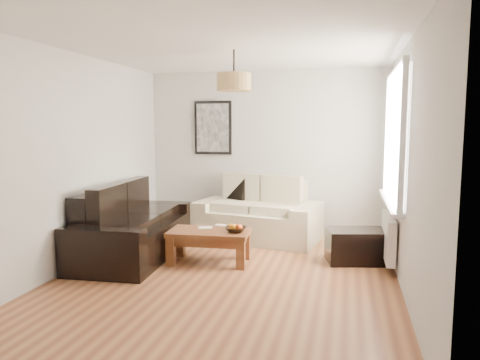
% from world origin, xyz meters
% --- Properties ---
extents(floor, '(4.50, 4.50, 0.00)m').
position_xyz_m(floor, '(0.00, 0.00, 0.00)').
color(floor, brown).
rests_on(floor, ground).
extents(ceiling, '(3.80, 4.50, 0.00)m').
position_xyz_m(ceiling, '(0.00, 0.00, 2.60)').
color(ceiling, white).
rests_on(ceiling, floor).
extents(wall_back, '(3.80, 0.04, 2.60)m').
position_xyz_m(wall_back, '(0.00, 2.25, 1.30)').
color(wall_back, silver).
rests_on(wall_back, floor).
extents(wall_front, '(3.80, 0.04, 2.60)m').
position_xyz_m(wall_front, '(0.00, -2.25, 1.30)').
color(wall_front, silver).
rests_on(wall_front, floor).
extents(wall_left, '(0.04, 4.50, 2.60)m').
position_xyz_m(wall_left, '(-1.90, 0.00, 1.30)').
color(wall_left, silver).
rests_on(wall_left, floor).
extents(wall_right, '(0.04, 4.50, 2.60)m').
position_xyz_m(wall_right, '(1.90, 0.00, 1.30)').
color(wall_right, silver).
rests_on(wall_right, floor).
extents(window_bay, '(0.14, 1.90, 1.60)m').
position_xyz_m(window_bay, '(1.86, 0.80, 1.60)').
color(window_bay, white).
rests_on(window_bay, wall_right).
extents(radiator, '(0.10, 0.90, 0.52)m').
position_xyz_m(radiator, '(1.82, 0.80, 0.38)').
color(radiator, white).
rests_on(radiator, wall_right).
extents(poster, '(0.62, 0.04, 0.87)m').
position_xyz_m(poster, '(-0.85, 2.22, 1.70)').
color(poster, black).
rests_on(poster, wall_back).
extents(pendant_shade, '(0.40, 0.40, 0.20)m').
position_xyz_m(pendant_shade, '(0.00, 0.30, 2.23)').
color(pendant_shade, tan).
rests_on(pendant_shade, ceiling).
extents(loveseat_cream, '(1.96, 1.29, 0.90)m').
position_xyz_m(loveseat_cream, '(-0.00, 1.78, 0.45)').
color(loveseat_cream, beige).
rests_on(loveseat_cream, floor).
extents(sofa_leather, '(1.13, 2.12, 0.89)m').
position_xyz_m(sofa_leather, '(-1.43, 0.51, 0.44)').
color(sofa_leather, black).
rests_on(sofa_leather, floor).
extents(coffee_table, '(1.05, 0.62, 0.41)m').
position_xyz_m(coffee_table, '(-0.37, 0.46, 0.21)').
color(coffee_table, brown).
rests_on(coffee_table, floor).
extents(ottoman, '(0.82, 0.63, 0.42)m').
position_xyz_m(ottoman, '(1.45, 0.91, 0.21)').
color(ottoman, black).
rests_on(ottoman, floor).
extents(cushion_left, '(0.40, 0.27, 0.39)m').
position_xyz_m(cushion_left, '(-0.41, 2.00, 0.76)').
color(cushion_left, black).
rests_on(cushion_left, loveseat_cream).
extents(cushion_right, '(0.40, 0.16, 0.39)m').
position_xyz_m(cushion_right, '(0.37, 2.00, 0.76)').
color(cushion_right, black).
rests_on(cushion_right, loveseat_cream).
extents(fruit_bowl, '(0.28, 0.28, 0.06)m').
position_xyz_m(fruit_bowl, '(-0.02, 0.47, 0.45)').
color(fruit_bowl, black).
rests_on(fruit_bowl, coffee_table).
extents(orange_a, '(0.09, 0.09, 0.09)m').
position_xyz_m(orange_a, '(-0.06, 0.55, 0.45)').
color(orange_a, orange).
rests_on(orange_a, fruit_bowl).
extents(orange_b, '(0.11, 0.11, 0.09)m').
position_xyz_m(orange_b, '(0.00, 0.54, 0.45)').
color(orange_b, '#D74612').
rests_on(orange_b, fruit_bowl).
extents(orange_c, '(0.11, 0.11, 0.09)m').
position_xyz_m(orange_c, '(-0.11, 0.56, 0.45)').
color(orange_c, orange).
rests_on(orange_c, fruit_bowl).
extents(papers, '(0.21, 0.18, 0.01)m').
position_xyz_m(papers, '(-0.46, 0.59, 0.42)').
color(papers, white).
rests_on(papers, coffee_table).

